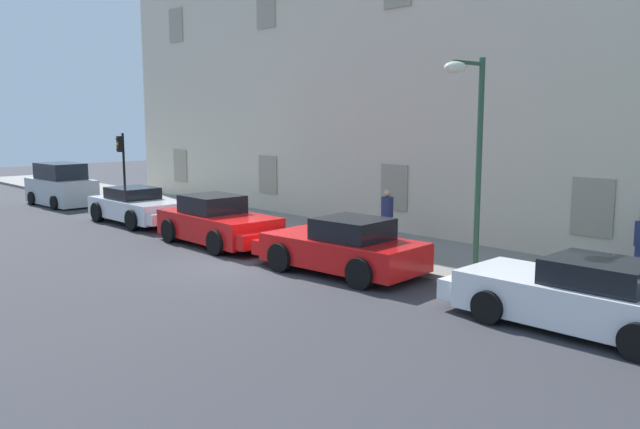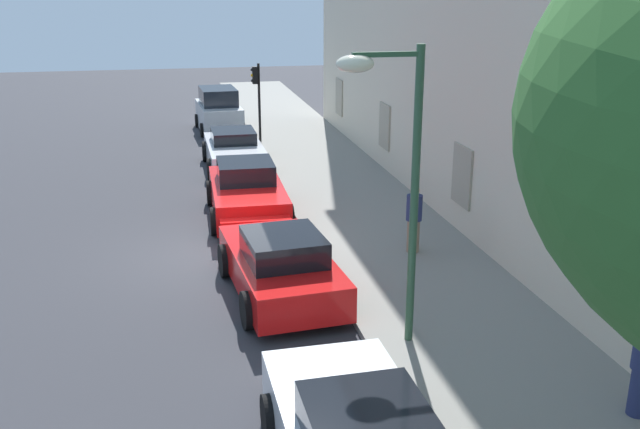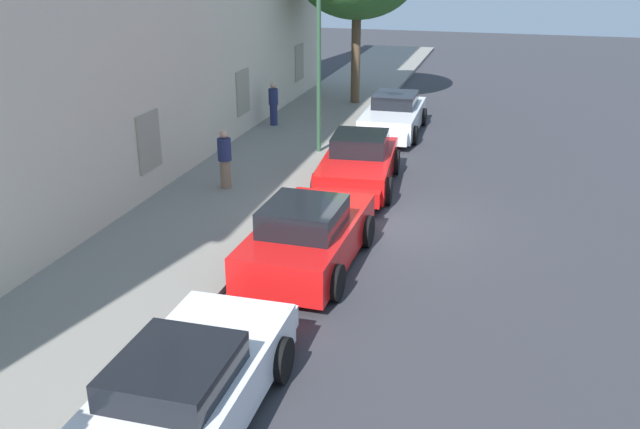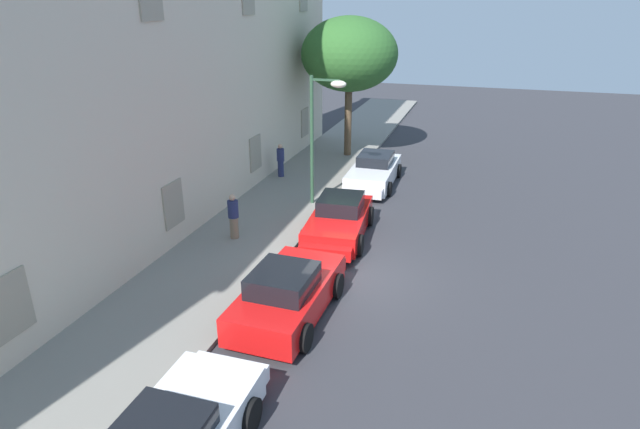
% 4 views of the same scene
% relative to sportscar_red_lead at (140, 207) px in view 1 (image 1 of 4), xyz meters
% --- Properties ---
extents(ground_plane, '(80.00, 80.00, 0.00)m').
position_rel_sportscar_red_lead_xyz_m(ground_plane, '(7.99, -1.25, -0.60)').
color(ground_plane, '#333338').
extents(sidewalk, '(60.00, 3.87, 0.14)m').
position_rel_sportscar_red_lead_xyz_m(sidewalk, '(7.99, 3.00, -0.53)').
color(sidewalk, gray).
rests_on(sidewalk, ground).
extents(building_facade, '(32.88, 3.87, 13.97)m').
position_rel_sportscar_red_lead_xyz_m(building_facade, '(7.99, 6.62, 6.40)').
color(building_facade, beige).
rests_on(building_facade, ground).
extents(sportscar_red_lead, '(4.73, 2.10, 1.31)m').
position_rel_sportscar_red_lead_xyz_m(sportscar_red_lead, '(0.00, 0.00, 0.00)').
color(sportscar_red_lead, white).
rests_on(sportscar_red_lead, ground).
extents(sportscar_yellow_flank, '(4.64, 2.19, 1.49)m').
position_rel_sportscar_red_lead_xyz_m(sportscar_yellow_flank, '(5.41, -0.16, 0.05)').
color(sportscar_yellow_flank, red).
rests_on(sportscar_yellow_flank, ground).
extents(sportscar_white_middle, '(4.65, 2.36, 1.43)m').
position_rel_sportscar_red_lead_xyz_m(sportscar_white_middle, '(10.40, -0.07, 0.03)').
color(sportscar_white_middle, red).
rests_on(sportscar_white_middle, ground).
extents(sportscar_tail_end, '(4.84, 2.14, 1.36)m').
position_rel_sportscar_red_lead_xyz_m(sportscar_tail_end, '(16.45, 0.01, -0.01)').
color(sportscar_tail_end, white).
rests_on(sportscar_tail_end, ground).
extents(hatchback_parked, '(3.83, 2.02, 1.87)m').
position_rel_sportscar_red_lead_xyz_m(hatchback_parked, '(-7.01, -0.05, 0.23)').
color(hatchback_parked, '#B2B7BC').
rests_on(hatchback_parked, ground).
extents(traffic_light, '(0.22, 0.36, 3.08)m').
position_rel_sportscar_red_lead_xyz_m(traffic_light, '(-3.75, 1.26, 1.65)').
color(traffic_light, black).
rests_on(traffic_light, sidewalk).
extents(street_lamp, '(0.44, 1.42, 5.09)m').
position_rel_sportscar_red_lead_xyz_m(street_lamp, '(13.17, 1.36, 3.10)').
color(street_lamp, '#2D5138').
rests_on(street_lamp, sidewalk).
extents(pedestrian_strolling, '(0.51, 0.51, 1.60)m').
position_rel_sportscar_red_lead_xyz_m(pedestrian_strolling, '(9.08, 3.30, 0.35)').
color(pedestrian_strolling, '#8C7259').
rests_on(pedestrian_strolling, sidewalk).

